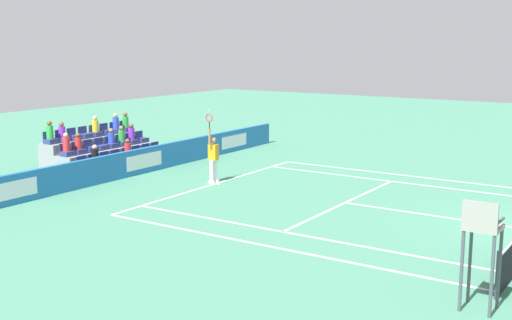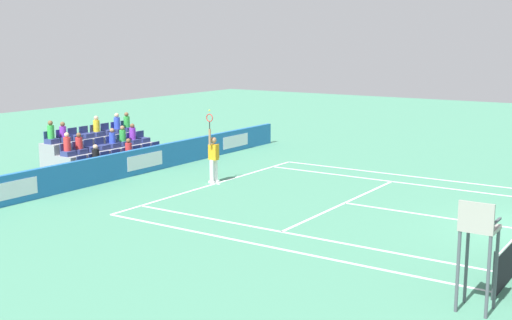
# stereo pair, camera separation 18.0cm
# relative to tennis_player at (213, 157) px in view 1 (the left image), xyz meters

# --- Properties ---
(line_baseline) EXTENTS (10.97, 0.10, 0.01)m
(line_baseline) POSITION_rel_tennis_player_xyz_m (0.12, 0.17, -0.99)
(line_baseline) COLOR white
(line_baseline) RESTS_ON ground
(line_service) EXTENTS (8.23, 0.10, 0.01)m
(line_service) POSITION_rel_tennis_player_xyz_m (0.12, 5.66, -0.99)
(line_service) COLOR white
(line_service) RESTS_ON ground
(line_centre_service) EXTENTS (0.10, 6.40, 0.01)m
(line_centre_service) POSITION_rel_tennis_player_xyz_m (0.12, 8.86, -0.99)
(line_centre_service) COLOR white
(line_centre_service) RESTS_ON ground
(line_singles_sideline_left) EXTENTS (0.10, 11.89, 0.01)m
(line_singles_sideline_left) POSITION_rel_tennis_player_xyz_m (4.23, 6.12, -0.99)
(line_singles_sideline_left) COLOR white
(line_singles_sideline_left) RESTS_ON ground
(line_singles_sideline_right) EXTENTS (0.10, 11.89, 0.01)m
(line_singles_sideline_right) POSITION_rel_tennis_player_xyz_m (-4.00, 6.12, -0.99)
(line_singles_sideline_right) COLOR white
(line_singles_sideline_right) RESTS_ON ground
(line_doubles_sideline_left) EXTENTS (0.10, 11.89, 0.01)m
(line_doubles_sideline_left) POSITION_rel_tennis_player_xyz_m (5.60, 6.12, -0.99)
(line_doubles_sideline_left) COLOR white
(line_doubles_sideline_left) RESTS_ON ground
(line_doubles_sideline_right) EXTENTS (0.10, 11.89, 0.01)m
(line_doubles_sideline_right) POSITION_rel_tennis_player_xyz_m (-5.37, 6.12, -0.99)
(line_doubles_sideline_right) COLOR white
(line_doubles_sideline_right) RESTS_ON ground
(line_centre_mark) EXTENTS (0.10, 0.20, 0.01)m
(line_centre_mark) POSITION_rel_tennis_player_xyz_m (0.12, 0.27, -0.99)
(line_centre_mark) COLOR white
(line_centre_mark) RESTS_ON ground
(sponsor_barrier) EXTENTS (19.34, 0.22, 1.05)m
(sponsor_barrier) POSITION_rel_tennis_player_xyz_m (0.12, -3.56, -0.47)
(sponsor_barrier) COLOR #1E66AD
(sponsor_barrier) RESTS_ON ground
(tennis_player) EXTENTS (0.53, 0.36, 2.85)m
(tennis_player) POSITION_rel_tennis_player_xyz_m (0.00, 0.00, 0.00)
(tennis_player) COLOR white
(tennis_player) RESTS_ON ground
(umpire_chair) EXTENTS (0.70, 0.70, 2.34)m
(umpire_chair) POSITION_rel_tennis_player_xyz_m (6.88, 11.88, 0.53)
(umpire_chair) COLOR #474C54
(umpire_chair) RESTS_ON ground
(stadium_stand) EXTENTS (4.96, 2.85, 2.20)m
(stadium_stand) POSITION_rel_tennis_player_xyz_m (0.12, -5.88, -0.42)
(stadium_stand) COLOR gray
(stadium_stand) RESTS_ON ground
(loose_tennis_ball) EXTENTS (0.07, 0.07, 0.07)m
(loose_tennis_ball) POSITION_rel_tennis_player_xyz_m (-0.52, 10.28, -0.96)
(loose_tennis_ball) COLOR #D1E533
(loose_tennis_ball) RESTS_ON ground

